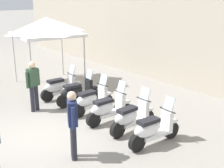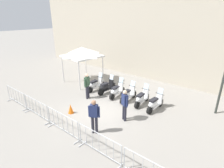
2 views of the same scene
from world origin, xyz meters
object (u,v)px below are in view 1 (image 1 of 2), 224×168
at_px(motorcycle_3, 108,109).
at_px(officer_by_barriers, 73,121).
at_px(canopy_tent, 46,27).
at_px(motorcycle_4, 131,117).
at_px(motorcycle_0, 60,87).
at_px(motorcycle_5, 153,129).
at_px(motorcycle_2, 91,100).
at_px(motorcycle_1, 77,93).
at_px(officer_mid_plaza, 33,83).

distance_m(motorcycle_3, officer_by_barriers, 2.32).
bearing_deg(canopy_tent, motorcycle_4, 1.89).
height_order(motorcycle_0, motorcycle_5, same).
distance_m(motorcycle_2, motorcycle_4, 1.90).
bearing_deg(motorcycle_1, motorcycle_2, 3.67).
bearing_deg(officer_by_barriers, motorcycle_0, 160.71).
relative_size(motorcycle_0, motorcycle_3, 1.00).
relative_size(motorcycle_2, motorcycle_5, 0.99).
relative_size(motorcycle_1, officer_mid_plaza, 1.00).
distance_m(motorcycle_2, officer_by_barriers, 2.94).
bearing_deg(motorcycle_2, motorcycle_0, -170.87).
height_order(motorcycle_4, motorcycle_5, same).
bearing_deg(canopy_tent, officer_mid_plaza, -30.97).
height_order(motorcycle_2, officer_mid_plaza, officer_mid_plaza).
xyz_separation_m(motorcycle_1, canopy_tent, (-2.93, 0.14, 2.06)).
relative_size(motorcycle_0, officer_mid_plaza, 1.00).
distance_m(motorcycle_4, officer_by_barriers, 2.14).
height_order(motorcycle_2, motorcycle_5, same).
xyz_separation_m(motorcycle_1, officer_mid_plaza, (-0.26, -1.46, 0.53)).
relative_size(motorcycle_4, motorcycle_5, 1.00).
xyz_separation_m(motorcycle_4, motorcycle_5, (0.95, 0.01, 0.00)).
relative_size(motorcycle_5, officer_by_barriers, 1.00).
relative_size(motorcycle_2, canopy_tent, 0.59).
height_order(motorcycle_3, motorcycle_4, same).
relative_size(motorcycle_0, motorcycle_1, 1.00).
relative_size(officer_mid_plaza, officer_by_barriers, 1.00).
height_order(officer_mid_plaza, officer_by_barriers, same).
xyz_separation_m(motorcycle_0, motorcycle_5, (4.72, 0.58, 0.00)).
bearing_deg(motorcycle_2, motorcycle_1, -176.33).
bearing_deg(motorcycle_2, motorcycle_4, 8.19).
height_order(motorcycle_0, canopy_tent, canopy_tent).
relative_size(motorcycle_2, motorcycle_3, 0.99).
xyz_separation_m(motorcycle_4, officer_mid_plaza, (-3.10, -1.80, 0.53)).
relative_size(officer_mid_plaza, canopy_tent, 0.59).
bearing_deg(officer_mid_plaza, motorcycle_4, 30.08).
height_order(motorcycle_4, officer_by_barriers, officer_by_barriers).
distance_m(motorcycle_0, officer_mid_plaza, 1.49).
relative_size(motorcycle_3, officer_mid_plaza, 1.00).
xyz_separation_m(motorcycle_0, officer_mid_plaza, (0.67, -1.22, 0.53)).
bearing_deg(motorcycle_4, motorcycle_1, -173.33).
bearing_deg(motorcycle_5, motorcycle_2, -174.43).
bearing_deg(motorcycle_3, motorcycle_2, -176.63).
xyz_separation_m(motorcycle_2, motorcycle_5, (2.83, 0.28, 0.00)).
distance_m(motorcycle_0, motorcycle_4, 3.82).
relative_size(motorcycle_1, canopy_tent, 0.59).
bearing_deg(motorcycle_5, motorcycle_1, -174.91).
height_order(motorcycle_0, officer_by_barriers, officer_by_barriers).
height_order(motorcycle_3, officer_by_barriers, officer_by_barriers).
bearing_deg(motorcycle_3, canopy_tent, 179.72).
bearing_deg(officer_mid_plaza, canopy_tent, 149.03).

